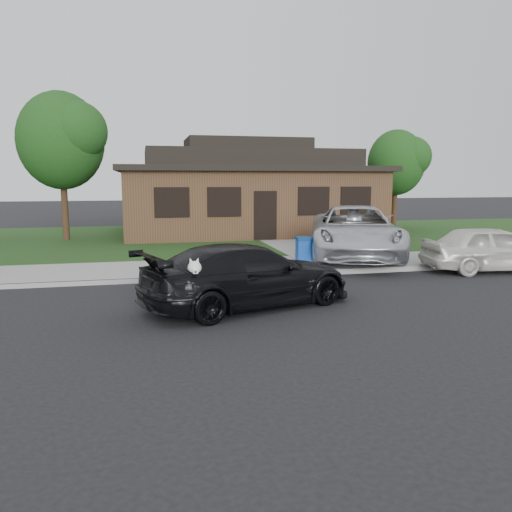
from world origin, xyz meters
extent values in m
plane|color=black|center=(0.00, 0.00, 0.00)|extent=(120.00, 120.00, 0.00)
cube|color=gray|center=(0.00, 5.00, 0.06)|extent=(60.00, 3.00, 0.12)
cube|color=gray|center=(0.00, 3.50, 0.06)|extent=(60.00, 0.12, 0.12)
cube|color=#193814|center=(0.00, 13.00, 0.07)|extent=(60.00, 13.00, 0.13)
cube|color=gray|center=(6.00, 10.00, 0.07)|extent=(4.50, 13.00, 0.14)
imported|color=black|center=(1.01, 0.39, 0.69)|extent=(5.15, 3.41, 1.39)
ellipsoid|color=white|center=(-0.26, -0.47, 1.00)|extent=(0.34, 0.40, 0.30)
sphere|color=white|center=(-0.26, -0.70, 1.10)|extent=(0.26, 0.26, 0.26)
cube|color=white|center=(-0.26, -0.83, 1.05)|extent=(0.09, 0.12, 0.08)
sphere|color=black|center=(-0.26, -0.89, 1.05)|extent=(0.04, 0.04, 0.04)
cone|color=white|center=(-0.32, -0.65, 1.23)|extent=(0.11, 0.11, 0.14)
cone|color=white|center=(-0.19, -0.65, 1.23)|extent=(0.11, 0.11, 0.14)
imported|color=silver|center=(5.87, 5.75, 1.01)|extent=(4.76, 6.85, 1.74)
imported|color=silver|center=(9.08, 2.91, 0.70)|extent=(4.28, 2.14, 1.40)
cube|color=#0E3B9E|center=(3.68, 4.55, 0.52)|extent=(0.54, 0.54, 0.80)
cube|color=navy|center=(3.68, 4.55, 0.96)|extent=(0.59, 0.59, 0.09)
cylinder|color=black|center=(3.50, 4.30, 0.18)|extent=(0.06, 0.13, 0.12)
cylinder|color=black|center=(3.86, 4.30, 0.18)|extent=(0.06, 0.13, 0.12)
cube|color=#422B1C|center=(4.00, 15.00, 1.63)|extent=(12.00, 8.00, 3.00)
cube|color=black|center=(4.00, 15.00, 3.25)|extent=(12.60, 8.60, 0.25)
cube|color=black|center=(4.00, 15.00, 3.78)|extent=(10.00, 6.50, 0.80)
cube|color=black|center=(4.00, 15.00, 4.48)|extent=(6.00, 3.50, 0.60)
cube|color=black|center=(4.00, 10.97, 1.23)|extent=(1.00, 0.06, 2.10)
cube|color=black|center=(0.00, 10.97, 1.83)|extent=(1.30, 0.05, 1.10)
cube|color=black|center=(2.20, 10.97, 1.83)|extent=(1.30, 0.05, 1.10)
cube|color=black|center=(6.20, 10.97, 1.83)|extent=(1.30, 0.05, 1.10)
cube|color=black|center=(8.20, 10.97, 1.83)|extent=(1.30, 0.05, 1.10)
cylinder|color=#332114|center=(-4.50, 13.00, 1.37)|extent=(0.28, 0.28, 2.48)
ellipsoid|color=#143811|center=(-4.50, 13.00, 4.41)|extent=(3.60, 3.60, 4.14)
sphere|color=#26591E|center=(-3.78, 12.46, 4.77)|extent=(2.52, 2.52, 2.52)
cylinder|color=#332114|center=(12.00, 14.50, 1.14)|extent=(0.28, 0.28, 2.03)
ellipsoid|color=#143811|center=(12.00, 14.50, 3.65)|extent=(3.00, 3.00, 3.45)
sphere|color=#26591E|center=(12.60, 14.05, 3.95)|extent=(2.10, 2.10, 2.10)
camera|label=1|loc=(-1.17, -10.07, 2.76)|focal=35.00mm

